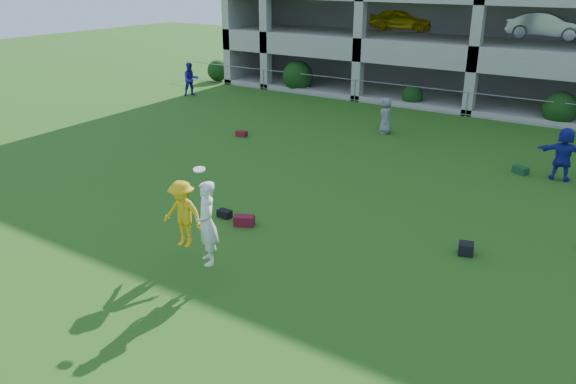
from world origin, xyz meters
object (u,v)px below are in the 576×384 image
Objects in this scene: crate_d at (466,249)px; frisbee_contest at (191,217)px; bystander_c at (386,116)px; bystander_a at (191,79)px; bystander_d at (563,154)px.

crate_d is 6.74m from frisbee_contest.
bystander_c is 11.15m from crate_d.
bystander_c is at bearing 124.51° from crate_d.
bystander_a is at bearing 132.69° from frisbee_contest.
bystander_a is 1.18× the size of bystander_c.
frisbee_contest is at bearing -105.04° from bystander_a.
bystander_a reaches higher than bystander_d.
bystander_a is at bearing -127.73° from bystander_c.
bystander_d is at bearing 61.26° from frisbee_contest.
bystander_a is 19.91m from frisbee_contest.
bystander_d is 0.85× the size of frisbee_contest.
crate_d is at bearing 2.67° from bystander_c.
bystander_a is 19.95m from bystander_d.
frisbee_contest reaches higher than bystander_c.
crate_d is (6.31, -9.17, -0.62)m from bystander_c.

